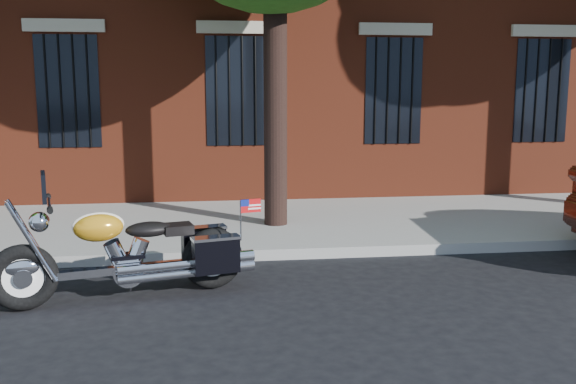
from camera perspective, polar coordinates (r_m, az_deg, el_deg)
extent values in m
plane|color=black|center=(7.35, -2.53, -8.88)|extent=(120.00, 120.00, 0.00)
cube|color=gray|center=(8.64, -3.30, -5.55)|extent=(40.00, 0.16, 0.15)
cube|color=gray|center=(10.47, -4.03, -2.89)|extent=(40.00, 3.60, 0.15)
cube|color=black|center=(12.07, -4.67, 8.91)|extent=(1.10, 0.14, 2.00)
cube|color=#B2A893|center=(12.09, -4.73, 14.37)|extent=(1.40, 0.20, 0.22)
cylinder|color=black|center=(11.99, -4.65, 8.91)|extent=(0.04, 0.04, 2.00)
cylinder|color=black|center=(9.91, -1.13, 10.56)|extent=(0.36, 0.36, 5.00)
torus|color=black|center=(7.19, -22.50, -7.04)|extent=(0.72, 0.33, 0.71)
torus|color=black|center=(7.40, -6.72, -5.90)|extent=(0.72, 0.33, 0.71)
cylinder|color=white|center=(7.19, -22.50, -7.04)|extent=(0.53, 0.19, 0.53)
cylinder|color=white|center=(7.40, -6.72, -5.90)|extent=(0.53, 0.19, 0.53)
ellipsoid|color=white|center=(7.16, -22.55, -6.23)|extent=(0.39, 0.22, 0.20)
ellipsoid|color=orange|center=(7.37, -6.74, -4.94)|extent=(0.40, 0.23, 0.20)
cube|color=white|center=(7.23, -14.47, -6.68)|extent=(1.56, 0.49, 0.08)
cylinder|color=white|center=(7.24, -14.05, -6.81)|extent=(0.37, 0.27, 0.34)
cylinder|color=white|center=(7.14, -9.62, -6.80)|extent=(1.30, 0.41, 0.10)
ellipsoid|color=orange|center=(7.09, -16.50, -3.04)|extent=(0.58, 0.42, 0.30)
ellipsoid|color=black|center=(7.17, -12.26, -3.26)|extent=(0.57, 0.42, 0.16)
cube|color=black|center=(7.62, -7.49, -4.56)|extent=(0.53, 0.29, 0.40)
cube|color=black|center=(7.11, -6.41, -5.57)|extent=(0.53, 0.29, 0.40)
cylinder|color=white|center=(7.01, -20.48, -0.92)|extent=(0.24, 0.81, 0.04)
sphere|color=white|center=(7.05, -21.25, -2.50)|extent=(0.26, 0.26, 0.21)
cube|color=black|center=(6.99, -20.90, 0.42)|extent=(0.14, 0.42, 0.30)
cube|color=red|center=(7.06, -3.34, -1.23)|extent=(0.23, 0.07, 0.15)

